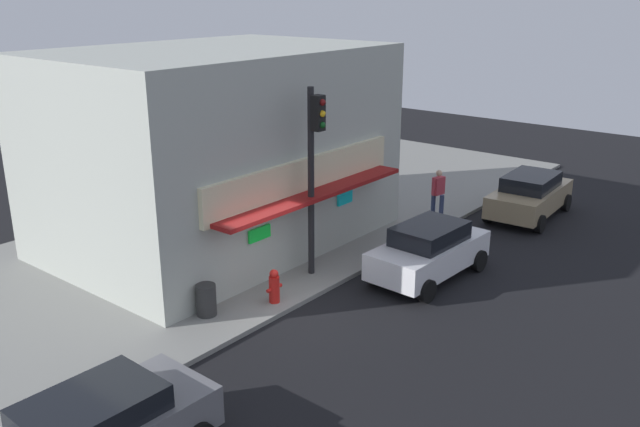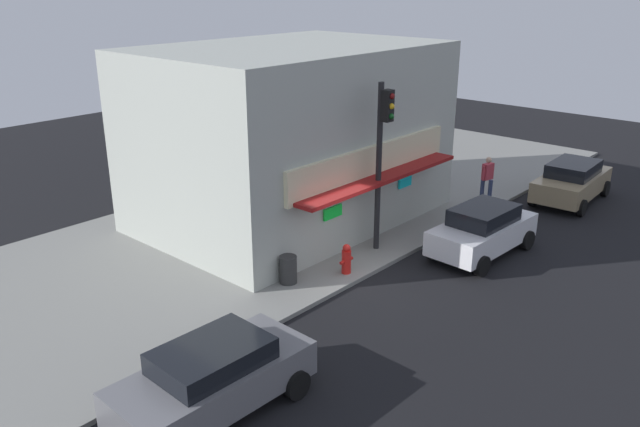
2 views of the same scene
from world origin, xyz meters
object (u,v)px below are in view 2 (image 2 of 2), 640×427
Objects in this scene: fire_hydrant at (346,259)px; potted_plant_by_doorway at (334,228)px; pedestrian at (487,177)px; parked_car_white at (483,230)px; parked_car_grey at (213,377)px; trash_can at (288,269)px; parked_car_tan at (572,181)px; traffic_light at (382,146)px.

potted_plant_by_doorway is (1.41, 1.70, 0.13)m from fire_hydrant.
pedestrian is 5.01m from parked_car_white.
parked_car_white is at bearing -27.50° from fire_hydrant.
parked_car_grey is 1.04× the size of parked_car_white.
trash_can is 0.20× the size of parked_car_white.
parked_car_tan is at bearing -13.46° from trash_can.
traffic_light reaches higher than trash_can.
parked_car_tan is at bearing -11.26° from fire_hydrant.
pedestrian is at bearing -2.50° from traffic_light.
parked_car_white is (5.77, -3.01, 0.29)m from trash_can.
traffic_light is 4.26m from parked_car_white.
traffic_light is at bearing -7.38° from trash_can.
potted_plant_by_doorway reaches higher than trash_can.
parked_car_tan reaches higher than fire_hydrant.
traffic_light is 9.46m from parked_car_grey.
pedestrian is at bearing 138.51° from parked_car_tan.
parked_car_white is at bearing -50.40° from traffic_light.
parked_car_grey is 0.98× the size of parked_car_tan.
traffic_light is 9.92m from parked_car_tan.
parked_car_white is (10.83, -0.16, 0.02)m from parked_car_grey.
pedestrian is 1.77× the size of potted_plant_by_doorway.
potted_plant_by_doorway is at bearing 16.01° from trash_can.
fire_hydrant is at bearing -170.21° from traffic_light.
parked_car_white is at bearing -54.52° from potted_plant_by_doorway.
parked_car_grey is (-5.06, -2.85, 0.28)m from trash_can.
fire_hydrant is 11.48m from parked_car_tan.
parked_car_tan is (9.18, -2.60, -2.72)m from traffic_light.
trash_can is 0.81× the size of potted_plant_by_doorway.
parked_car_tan is at bearing -41.49° from pedestrian.
potted_plant_by_doorway is at bearing 158.18° from parked_car_tan.
parked_car_white reaches higher than parked_car_tan.
fire_hydrant is 0.51× the size of pedestrian.
traffic_light is at bearing 129.60° from parked_car_white.
pedestrian is (6.57, -0.29, -2.42)m from traffic_light.
parked_car_white is (2.76, -3.87, 0.13)m from potted_plant_by_doorway.
traffic_light is 4.78m from trash_can.
pedestrian is 0.42× the size of parked_car_grey.
pedestrian reaches higher than parked_car_tan.
traffic_light is at bearing 9.79° from fire_hydrant.
fire_hydrant is 0.22× the size of parked_car_grey.
fire_hydrant is 1.12× the size of trash_can.
fire_hydrant is 1.81m from trash_can.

